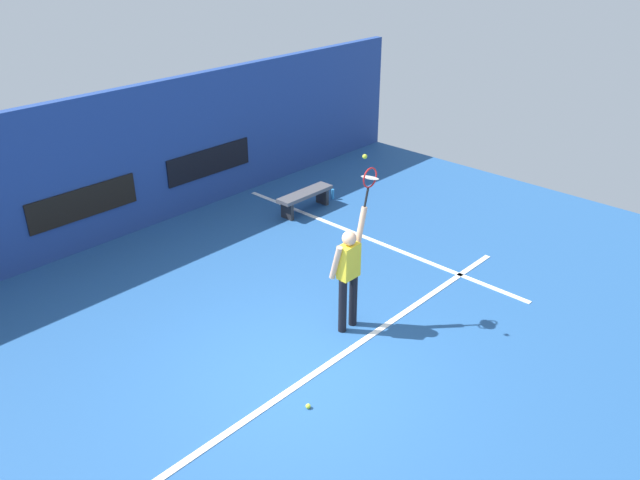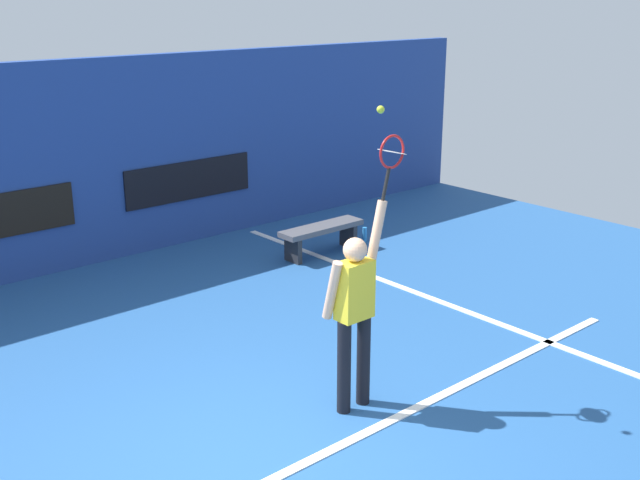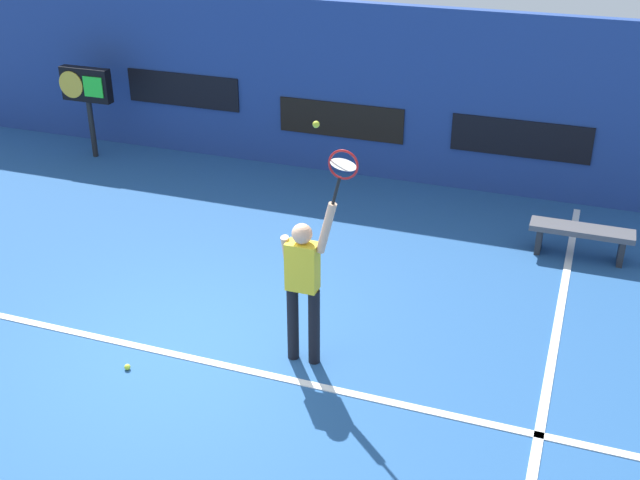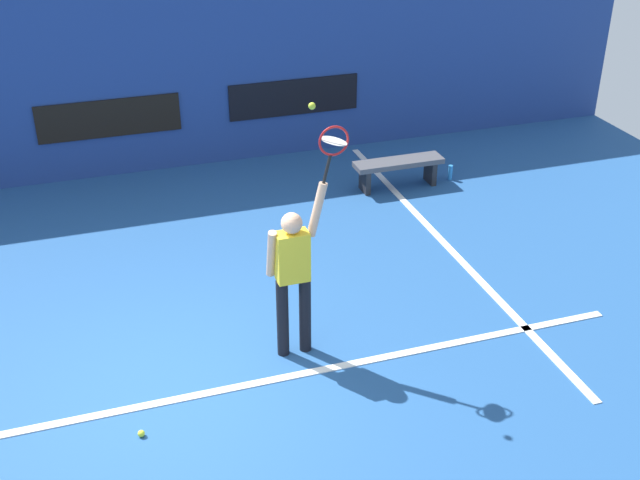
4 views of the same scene
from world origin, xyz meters
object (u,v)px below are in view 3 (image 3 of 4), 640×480
at_px(tennis_racket, 342,168).
at_px(spare_ball, 127,367).
at_px(tennis_ball, 316,124).
at_px(court_bench, 581,235).
at_px(tennis_player, 303,281).
at_px(scoreboard_clock, 86,88).

height_order(tennis_racket, spare_ball, tennis_racket).
relative_size(tennis_racket, tennis_ball, 9.21).
relative_size(tennis_ball, court_bench, 0.05).
bearing_deg(tennis_ball, tennis_racket, 20.25).
xyz_separation_m(tennis_player, spare_ball, (-1.77, -0.85, -0.98)).
bearing_deg(spare_ball, court_bench, 44.59).
bearing_deg(spare_ball, tennis_racket, 21.03).
xyz_separation_m(tennis_ball, court_bench, (2.56, 3.69, -2.48)).
bearing_deg(tennis_player, scoreboard_clock, 141.59).
bearing_deg(scoreboard_clock, tennis_racket, -36.50).
height_order(tennis_player, scoreboard_clock, tennis_player).
relative_size(tennis_player, scoreboard_clock, 1.20).
height_order(tennis_racket, scoreboard_clock, tennis_racket).
height_order(tennis_ball, court_bench, tennis_ball).
height_order(tennis_player, tennis_racket, tennis_racket).
distance_m(tennis_racket, spare_ball, 3.31).
xyz_separation_m(tennis_player, court_bench, (2.74, 3.60, -0.67)).
xyz_separation_m(tennis_player, tennis_ball, (0.19, -0.09, 1.81)).
distance_m(tennis_ball, court_bench, 5.13).
bearing_deg(tennis_racket, scoreboard_clock, 143.50).
xyz_separation_m(tennis_ball, scoreboard_clock, (-6.07, 4.76, -1.54)).
relative_size(tennis_ball, scoreboard_clock, 0.04).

